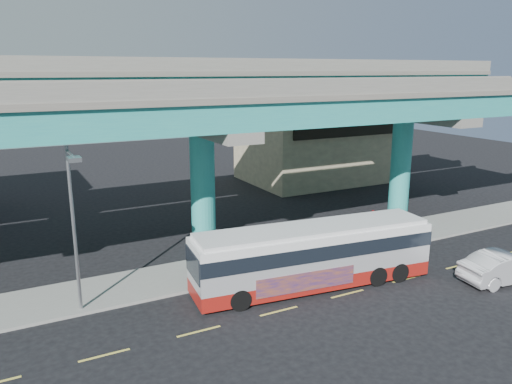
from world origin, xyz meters
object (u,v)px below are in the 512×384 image
street_lamp (74,209)px  sedan (505,267)px  transit_bus (313,253)px  stop_sign (372,221)px

street_lamp → sedan: bearing=-17.3°
transit_bus → stop_sign: bearing=30.5°
transit_bus → sedan: bearing=-18.4°
street_lamp → stop_sign: 17.81m
street_lamp → transit_bus: bearing=-10.6°
transit_bus → sedan: transit_bus is taller
sedan → stop_sign: size_ratio=2.17×
transit_bus → street_lamp: 11.86m
transit_bus → stop_sign: 6.91m
sedan → stop_sign: stop_sign is taller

